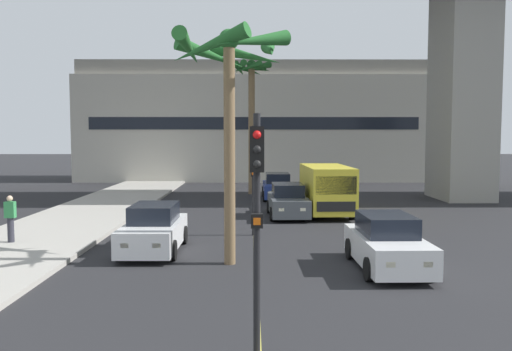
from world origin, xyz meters
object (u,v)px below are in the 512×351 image
Objects in this scene: palm_tree_mid_median at (230,70)px; pedestrian_near_crosswalk at (10,218)px; delivery_van at (326,188)px; car_queue_second at (288,202)px; car_queue_third at (278,187)px; palm_tree_near_median at (252,92)px; traffic_light_median_near at (257,202)px; car_queue_fourth at (387,244)px; car_queue_front at (154,230)px; traffic_light_median_far at (253,165)px.

pedestrian_near_crosswalk is (-7.69, 2.51, -4.73)m from palm_tree_mid_median.
delivery_van is 11.63m from palm_tree_mid_median.
car_queue_second is 1.01× the size of car_queue_third.
car_queue_second is at bearing -80.09° from palm_tree_near_median.
palm_tree_near_median is (-0.14, 25.75, 3.96)m from traffic_light_median_near.
pedestrian_near_crosswalk is (-11.93, -7.37, -0.29)m from delivery_van.
car_queue_fourth is at bearing -14.44° from pedestrian_near_crosswalk.
palm_tree_mid_median reaches higher than delivery_van.
traffic_light_median_near reaches higher than car_queue_front.
car_queue_fourth is (7.13, -2.31, 0.00)m from car_queue_front.
palm_tree_near_median is at bearing 90.31° from traffic_light_median_near.
traffic_light_median_near is 1.00× the size of traffic_light_median_far.
car_queue_third is at bearing 54.26° from pedestrian_near_crosswalk.
delivery_van reaches higher than car_queue_second.
palm_tree_near_median reaches higher than delivery_van.
palm_tree_near_median is 19.31m from pedestrian_near_crosswalk.
car_queue_fourth is at bearing -82.02° from car_queue_third.
car_queue_front is 0.99× the size of car_queue_second.
car_queue_third is 16.89m from pedestrian_near_crosswalk.
delivery_van is (1.91, 0.73, 0.57)m from car_queue_second.
car_queue_front is at bearing -9.36° from pedestrian_near_crosswalk.
palm_tree_mid_median is (-2.32, -9.16, 5.01)m from car_queue_second.
car_queue_front and car_queue_fourth have the same top height.
car_queue_second is 10.04m from car_queue_fourth.
car_queue_front is 15.30m from car_queue_third.
traffic_light_median_far reaches higher than car_queue_second.
palm_tree_near_median is 19.04m from palm_tree_mid_median.
car_queue_fourth is 12.63m from pedestrian_near_crosswalk.
palm_tree_mid_median is (-0.74, 6.75, 3.02)m from traffic_light_median_near.
car_queue_third is at bearing 108.10° from delivery_van.
traffic_light_median_far is 15.08m from palm_tree_near_median.
car_queue_third is 17.02m from car_queue_fourth.
traffic_light_median_far is 0.48× the size of palm_tree_near_median.
palm_tree_mid_median is (-4.53, 0.64, 5.01)m from car_queue_fourth.
traffic_light_median_near is at bearing -93.55° from car_queue_third.
car_queue_third is 12.02m from traffic_light_median_far.
pedestrian_near_crosswalk is at bearing -146.45° from car_queue_second.
car_queue_front is 0.99× the size of car_queue_fourth.
delivery_van is 1.26× the size of traffic_light_median_far.
car_queue_fourth is at bearing 58.22° from traffic_light_median_near.
delivery_van is 0.77× the size of palm_tree_mid_median.
car_queue_front is 18.60m from palm_tree_near_median.
palm_tree_mid_median is (-0.70, -4.45, 3.02)m from traffic_light_median_far.
car_queue_fourth is 0.60× the size of palm_tree_mid_median.
traffic_light_median_near is 12.65m from pedestrian_near_crosswalk.
palm_tree_near_median is at bearing 101.31° from car_queue_fourth.
car_queue_third is 2.54× the size of pedestrian_near_crosswalk.
car_queue_front is at bearing -100.45° from palm_tree_near_median.
palm_tree_near_median is (3.20, 17.33, 5.95)m from car_queue_front.
traffic_light_median_far is at bearing 13.01° from pedestrian_near_crosswalk.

